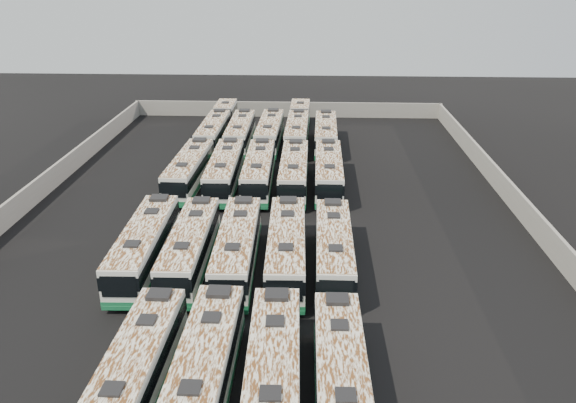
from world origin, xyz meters
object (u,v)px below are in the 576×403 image
object	(u,v)px
bus_front_right	(273,379)
bus_midback_center	(259,171)
bus_midfront_far_right	(334,249)
bus_back_left	(240,133)
bus_midback_left	(225,171)
bus_back_center	(270,133)
bus_midback_far_right	(329,172)
bus_front_far_right	(341,381)
bus_front_left	(134,376)
bus_back_far_left	(218,126)
bus_midfront_far_left	(144,245)
bus_midfront_right	(287,248)
bus_front_center	(203,374)
bus_midback_right	(294,172)
bus_back_far_right	(326,134)
bus_midfront_center	(237,248)
bus_midback_far_left	(189,170)
bus_back_right	(298,126)
bus_midfront_left	(190,247)

from	to	relation	value
bus_front_right	bus_midback_center	bearing A→B (deg)	95.10
bus_midfront_far_right	bus_back_left	size ratio (longest dim) A/B	1.00
bus_midback_left	bus_back_center	xyz separation A→B (m)	(3.49, 14.03, -0.03)
bus_midback_far_right	bus_front_far_right	bearing A→B (deg)	-89.65
bus_front_left	bus_back_far_left	distance (m)	47.56
bus_midfront_far_left	bus_midfront_right	world-z (taller)	bus_midfront_right
bus_front_center	bus_front_far_right	bearing A→B (deg)	-0.90
bus_midback_right	bus_back_left	bearing A→B (deg)	117.28
bus_back_center	bus_back_far_right	world-z (taller)	bus_back_center
bus_front_far_right	bus_midfront_right	distance (m)	14.30
bus_back_far_left	bus_back_left	xyz separation A→B (m)	(3.31, -3.28, 0.02)
bus_midfront_right	bus_front_far_right	bearing A→B (deg)	-77.73
bus_front_left	bus_front_right	world-z (taller)	bus_front_right
bus_midfront_center	bus_midfront_far_right	bearing A→B (deg)	0.44
bus_midback_far_left	bus_back_center	distance (m)	15.60
bus_midback_center	bus_back_far_right	distance (m)	15.44
bus_front_left	bus_back_right	world-z (taller)	bus_back_right
bus_midfront_far_left	bus_midback_far_right	bearing A→B (deg)	48.55
bus_back_center	bus_front_left	bearing A→B (deg)	-93.51
bus_midfront_center	bus_midback_far_left	size ratio (longest dim) A/B	1.00
bus_midback_right	bus_midfront_right	bearing A→B (deg)	-89.75
bus_front_right	bus_back_far_left	size ratio (longest dim) A/B	0.67
bus_front_right	bus_back_far_right	distance (m)	44.31
bus_midback_far_right	bus_back_far_left	size ratio (longest dim) A/B	0.66
bus_back_left	bus_back_far_right	world-z (taller)	bus_back_left
bus_front_center	bus_back_far_left	world-z (taller)	bus_front_center
bus_midfront_right	bus_back_far_left	distance (m)	35.06
bus_back_far_right	bus_midback_far_left	bearing A→B (deg)	-134.60
bus_midfront_far_right	bus_back_left	distance (m)	31.88
bus_midfront_far_right	bus_front_far_right	bearing A→B (deg)	-89.98
bus_midback_center	bus_back_right	xyz separation A→B (m)	(3.49, 17.24, -0.04)
bus_front_center	bus_back_left	world-z (taller)	bus_front_center
bus_front_center	bus_midback_far_right	world-z (taller)	bus_front_center
bus_midfront_far_left	bus_midback_right	xyz separation A→B (m)	(10.47, 16.37, -0.01)
bus_front_center	bus_midfront_far_right	bearing A→B (deg)	63.48
bus_midfront_center	bus_back_right	xyz separation A→B (m)	(3.54, 33.77, -0.05)
bus_front_far_right	bus_back_far_left	size ratio (longest dim) A/B	0.64
bus_back_far_left	bus_midfront_center	bearing A→B (deg)	-78.18
bus_midback_left	bus_back_right	world-z (taller)	bus_midback_left
bus_midfront_left	bus_back_far_right	bearing A→B (deg)	70.09
bus_midback_far_right	bus_back_center	world-z (taller)	bus_midback_far_right
bus_front_center	bus_back_left	distance (m)	44.08
bus_midfront_right	bus_back_right	size ratio (longest dim) A/B	0.66
bus_front_center	bus_front_far_right	distance (m)	6.95
bus_front_left	bus_midback_left	size ratio (longest dim) A/B	0.97
bus_back_center	bus_midback_right	bearing A→B (deg)	-74.99
bus_midfront_right	bus_back_far_right	world-z (taller)	bus_midfront_right
bus_back_right	bus_back_far_right	distance (m)	4.90
bus_front_left	bus_midfront_far_right	bearing A→B (deg)	54.34
bus_front_center	bus_midback_center	xyz separation A→B (m)	(0.04, 30.17, 0.01)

